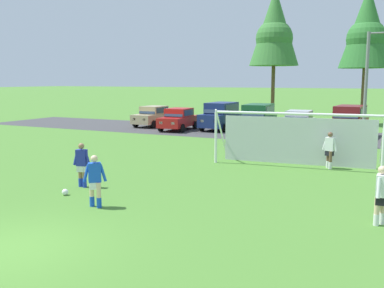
{
  "coord_description": "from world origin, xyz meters",
  "views": [
    {
      "loc": [
        8.16,
        -6.88,
        3.92
      ],
      "look_at": [
        -0.23,
        10.05,
        1.15
      ],
      "focal_mm": 40.96,
      "sensor_mm": 36.0,
      "label": 1
    }
  ],
  "objects_px": {
    "player_winger_left": "(381,195)",
    "parked_car_slot_center": "(258,119)",
    "street_lamp": "(369,89)",
    "parked_car_slot_center_left": "(221,116)",
    "parked_car_slot_center_right": "(299,122)",
    "player_defender_far": "(95,181)",
    "player_striker_near": "(330,150)",
    "parked_car_slot_right": "(349,121)",
    "parked_car_slot_far_left": "(153,116)",
    "soccer_ball": "(65,192)",
    "soccer_goal": "(297,137)",
    "parked_car_slot_left": "(179,119)",
    "player_midfield_center": "(82,165)"
  },
  "relations": [
    {
      "from": "parked_car_slot_far_left",
      "to": "parked_car_slot_center",
      "type": "distance_m",
      "value": 9.65
    },
    {
      "from": "soccer_ball",
      "to": "parked_car_slot_far_left",
      "type": "bearing_deg",
      "value": 113.71
    },
    {
      "from": "parked_car_slot_center_left",
      "to": "player_midfield_center",
      "type": "bearing_deg",
      "value": -82.19
    },
    {
      "from": "player_striker_near",
      "to": "street_lamp",
      "type": "bearing_deg",
      "value": 82.23
    },
    {
      "from": "soccer_goal",
      "to": "parked_car_slot_right",
      "type": "distance_m",
      "value": 11.95
    },
    {
      "from": "parked_car_slot_left",
      "to": "parked_car_slot_center_right",
      "type": "relative_size",
      "value": 1.01
    },
    {
      "from": "parked_car_slot_center",
      "to": "street_lamp",
      "type": "bearing_deg",
      "value": -26.9
    },
    {
      "from": "soccer_goal",
      "to": "player_midfield_center",
      "type": "relative_size",
      "value": 4.61
    },
    {
      "from": "player_midfield_center",
      "to": "player_defender_far",
      "type": "distance_m",
      "value": 2.79
    },
    {
      "from": "parked_car_slot_right",
      "to": "player_midfield_center",
      "type": "bearing_deg",
      "value": -109.57
    },
    {
      "from": "player_striker_near",
      "to": "player_winger_left",
      "type": "xyz_separation_m",
      "value": [
        2.51,
        -7.36,
        0.0
      ]
    },
    {
      "from": "parked_car_slot_center",
      "to": "parked_car_slot_center_left",
      "type": "bearing_deg",
      "value": 161.51
    },
    {
      "from": "soccer_goal",
      "to": "parked_car_slot_center_left",
      "type": "xyz_separation_m",
      "value": [
        -8.78,
        11.99,
        -0.18
      ]
    },
    {
      "from": "player_striker_near",
      "to": "parked_car_slot_far_left",
      "type": "distance_m",
      "value": 20.39
    },
    {
      "from": "parked_car_slot_center_right",
      "to": "parked_car_slot_right",
      "type": "distance_m",
      "value": 3.5
    },
    {
      "from": "parked_car_slot_center",
      "to": "player_striker_near",
      "type": "bearing_deg",
      "value": -57.94
    },
    {
      "from": "player_defender_far",
      "to": "parked_car_slot_center_right",
      "type": "distance_m",
      "value": 21.47
    },
    {
      "from": "player_winger_left",
      "to": "street_lamp",
      "type": "xyz_separation_m",
      "value": [
        -1.55,
        14.38,
        2.62
      ]
    },
    {
      "from": "parked_car_slot_center_left",
      "to": "parked_car_slot_center_right",
      "type": "height_order",
      "value": "parked_car_slot_center_left"
    },
    {
      "from": "player_striker_near",
      "to": "player_winger_left",
      "type": "relative_size",
      "value": 1.0
    },
    {
      "from": "player_midfield_center",
      "to": "parked_car_slot_center_right",
      "type": "bearing_deg",
      "value": 79.87
    },
    {
      "from": "player_winger_left",
      "to": "parked_car_slot_center_left",
      "type": "relative_size",
      "value": 0.35
    },
    {
      "from": "player_defender_far",
      "to": "parked_car_slot_center_left",
      "type": "relative_size",
      "value": 0.35
    },
    {
      "from": "parked_car_slot_far_left",
      "to": "parked_car_slot_center_right",
      "type": "height_order",
      "value": "same"
    },
    {
      "from": "parked_car_slot_left",
      "to": "parked_car_slot_center",
      "type": "height_order",
      "value": "parked_car_slot_center"
    },
    {
      "from": "parked_car_slot_center",
      "to": "parked_car_slot_right",
      "type": "relative_size",
      "value": 1.0
    },
    {
      "from": "player_striker_near",
      "to": "parked_car_slot_center_left",
      "type": "distance_m",
      "value": 15.92
    },
    {
      "from": "soccer_ball",
      "to": "parked_car_slot_far_left",
      "type": "relative_size",
      "value": 0.05
    },
    {
      "from": "soccer_goal",
      "to": "parked_car_slot_center_left",
      "type": "distance_m",
      "value": 14.86
    },
    {
      "from": "parked_car_slot_center_left",
      "to": "street_lamp",
      "type": "relative_size",
      "value": 0.7
    },
    {
      "from": "soccer_ball",
      "to": "parked_car_slot_right",
      "type": "xyz_separation_m",
      "value": [
        6.75,
        20.86,
        1.0
      ]
    },
    {
      "from": "player_midfield_center",
      "to": "player_winger_left",
      "type": "bearing_deg",
      "value": 1.32
    },
    {
      "from": "player_striker_near",
      "to": "parked_car_slot_center",
      "type": "xyz_separation_m",
      "value": [
        -6.89,
        11.0,
        0.29
      ]
    },
    {
      "from": "parked_car_slot_far_left",
      "to": "parked_car_slot_center",
      "type": "relative_size",
      "value": 0.9
    },
    {
      "from": "player_winger_left",
      "to": "parked_car_slot_center",
      "type": "xyz_separation_m",
      "value": [
        -9.4,
        18.36,
        0.29
      ]
    },
    {
      "from": "soccer_ball",
      "to": "parked_car_slot_center",
      "type": "relative_size",
      "value": 0.05
    },
    {
      "from": "street_lamp",
      "to": "player_winger_left",
      "type": "bearing_deg",
      "value": -83.83
    },
    {
      "from": "player_defender_far",
      "to": "street_lamp",
      "type": "height_order",
      "value": "street_lamp"
    },
    {
      "from": "parked_car_slot_right",
      "to": "player_defender_far",
      "type": "bearing_deg",
      "value": -102.84
    },
    {
      "from": "parked_car_slot_center_right",
      "to": "street_lamp",
      "type": "height_order",
      "value": "street_lamp"
    },
    {
      "from": "soccer_goal",
      "to": "parked_car_slot_left",
      "type": "bearing_deg",
      "value": 138.73
    },
    {
      "from": "player_midfield_center",
      "to": "player_winger_left",
      "type": "distance_m",
      "value": 10.11
    },
    {
      "from": "soccer_goal",
      "to": "parked_car_slot_far_left",
      "type": "distance_m",
      "value": 19.09
    },
    {
      "from": "player_midfield_center",
      "to": "parked_car_slot_center_left",
      "type": "height_order",
      "value": "parked_car_slot_center_left"
    },
    {
      "from": "soccer_ball",
      "to": "parked_car_slot_center_left",
      "type": "distance_m",
      "value": 21.16
    },
    {
      "from": "player_striker_near",
      "to": "parked_car_slot_center_right",
      "type": "bearing_deg",
      "value": 108.89
    },
    {
      "from": "street_lamp",
      "to": "player_defender_far",
      "type": "bearing_deg",
      "value": -111.45
    },
    {
      "from": "parked_car_slot_left",
      "to": "street_lamp",
      "type": "distance_m",
      "value": 14.74
    },
    {
      "from": "parked_car_slot_center_left",
      "to": "street_lamp",
      "type": "bearing_deg",
      "value": -24.46
    },
    {
      "from": "soccer_goal",
      "to": "player_midfield_center",
      "type": "height_order",
      "value": "soccer_goal"
    }
  ]
}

